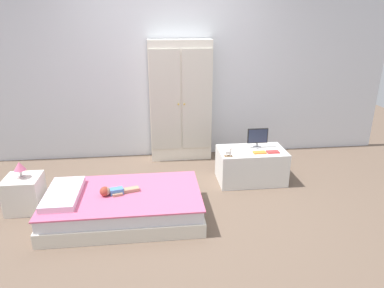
{
  "coord_description": "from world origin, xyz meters",
  "views": [
    {
      "loc": [
        -0.24,
        -3.38,
        1.96
      ],
      "look_at": [
        0.19,
        0.36,
        0.58
      ],
      "focal_mm": 32.71,
      "sensor_mm": 36.0,
      "label": 1
    }
  ],
  "objects": [
    {
      "name": "doll",
      "position": [
        -0.67,
        -0.19,
        0.32
      ],
      "size": [
        0.39,
        0.17,
        0.1
      ],
      "color": "#4C84C6",
      "rests_on": "bed"
    },
    {
      "name": "pillow",
      "position": [
        -1.15,
        -0.18,
        0.31
      ],
      "size": [
        0.32,
        0.65,
        0.06
      ],
      "primitive_type": "cube",
      "color": "silver",
      "rests_on": "bed"
    },
    {
      "name": "bed",
      "position": [
        -0.57,
        -0.18,
        0.14
      ],
      "size": [
        1.57,
        0.91,
        0.28
      ],
      "color": "silver",
      "rests_on": "ground_plane"
    },
    {
      "name": "book_orange",
      "position": [
        1.02,
        0.41,
        0.42
      ],
      "size": [
        0.15,
        0.08,
        0.02
      ],
      "primitive_type": "cube",
      "color": "orange",
      "rests_on": "tv_stand"
    },
    {
      "name": "tv_stand",
      "position": [
        0.96,
        0.52,
        0.21
      ],
      "size": [
        0.82,
        0.5,
        0.41
      ],
      "primitive_type": "cube",
      "color": "silver",
      "rests_on": "ground_plane"
    },
    {
      "name": "tv_monitor",
      "position": [
        1.04,
        0.61,
        0.56
      ],
      "size": [
        0.26,
        0.1,
        0.25
      ],
      "color": "#99999E",
      "rests_on": "tv_stand"
    },
    {
      "name": "wardrobe",
      "position": [
        0.15,
        1.39,
        0.84
      ],
      "size": [
        0.86,
        0.3,
        1.68
      ],
      "color": "white",
      "rests_on": "ground_plane"
    },
    {
      "name": "book_red",
      "position": [
        1.18,
        0.41,
        0.42
      ],
      "size": [
        0.15,
        0.09,
        0.02
      ],
      "primitive_type": "cube",
      "color": "#CC3838",
      "rests_on": "tv_stand"
    },
    {
      "name": "nightstand",
      "position": [
        -1.63,
        0.11,
        0.19
      ],
      "size": [
        0.36,
        0.36,
        0.38
      ],
      "primitive_type": "cube",
      "color": "silver",
      "rests_on": "ground_plane"
    },
    {
      "name": "table_lamp",
      "position": [
        -1.63,
        0.11,
        0.5
      ],
      "size": [
        0.12,
        0.12,
        0.18
      ],
      "color": "#B7B2AD",
      "rests_on": "nightstand"
    },
    {
      "name": "rocking_horse_toy",
      "position": [
        0.63,
        0.35,
        0.47
      ],
      "size": [
        0.09,
        0.04,
        0.11
      ],
      "color": "#8E6642",
      "rests_on": "tv_stand"
    },
    {
      "name": "back_wall",
      "position": [
        0.0,
        1.57,
        1.35
      ],
      "size": [
        6.4,
        0.05,
        2.7
      ],
      "primitive_type": "cube",
      "color": "silver",
      "rests_on": "ground_plane"
    },
    {
      "name": "ground_plane",
      "position": [
        0.0,
        0.0,
        -0.01
      ],
      "size": [
        10.0,
        10.0,
        0.02
      ],
      "primitive_type": "cube",
      "color": "brown"
    }
  ]
}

